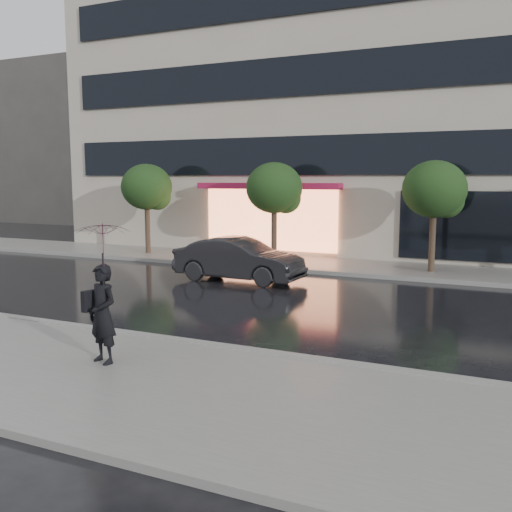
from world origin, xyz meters
The scene contains 12 objects.
ground centered at (0.00, 0.00, 0.00)m, with size 120.00×120.00×0.00m, color black.
sidewalk_near centered at (0.00, -3.25, 0.06)m, with size 60.00×4.50×0.12m, color slate.
sidewalk_far centered at (0.00, 10.25, 0.06)m, with size 60.00×3.50×0.12m, color slate.
curb_near centered at (0.00, -1.00, 0.07)m, with size 60.00×0.25×0.14m, color gray.
curb_far centered at (0.00, 8.50, 0.07)m, with size 60.00×0.25×0.14m, color gray.
office_building centered at (0.00, 17.97, 9.00)m, with size 30.00×12.76×18.00m.
bg_building_left centered at (-28.00, 26.00, 6.00)m, with size 14.00×10.00×12.00m, color #59544F.
tree_far_west centered at (-8.94, 10.03, 2.92)m, with size 2.20×2.20×3.99m.
tree_mid_west centered at (-2.94, 10.03, 2.92)m, with size 2.20×2.20×3.99m.
tree_mid_east centered at (3.06, 10.03, 2.92)m, with size 2.20×2.20×3.99m.
parked_car centered at (-2.61, 6.10, 0.71)m, with size 1.51×4.33×1.43m, color black.
pedestrian_with_umbrella centered at (-0.83, -2.78, 1.77)m, with size 1.23×1.24×2.50m.
Camera 1 is at (5.70, -10.53, 3.37)m, focal length 40.00 mm.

